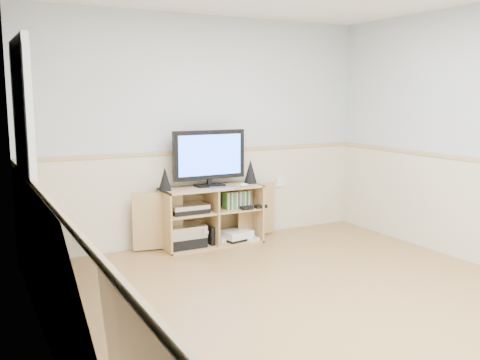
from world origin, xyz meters
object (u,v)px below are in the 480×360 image
keyboard (225,188)px  game_consoles (235,236)px  monitor (209,156)px  media_cabinet (210,214)px

keyboard → game_consoles: (0.19, 0.13, -0.59)m
monitor → media_cabinet: bearing=90.0°
monitor → keyboard: monitor is taller
monitor → game_consoles: 0.96m
media_cabinet → monitor: (0.00, -0.00, 0.65)m
media_cabinet → keyboard: 0.39m
keyboard → game_consoles: keyboard is taller
keyboard → monitor: bearing=125.1°
monitor → game_consoles: monitor is taller
media_cabinet → keyboard: keyboard is taller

